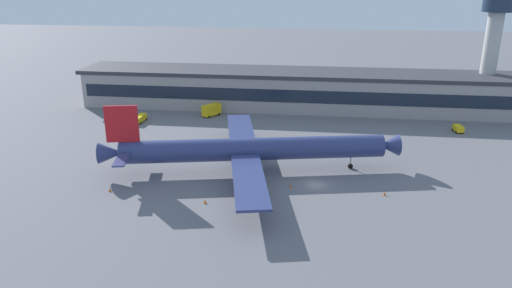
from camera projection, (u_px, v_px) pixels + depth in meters
name	position (u px, v px, depth m)	size (l,w,h in m)	color
ground_plane	(316.00, 185.00, 100.08)	(600.00, 600.00, 0.00)	slate
terminal_building	(320.00, 90.00, 154.73)	(154.50, 18.56, 12.00)	#9E9993
airliner	(249.00, 149.00, 105.06)	(64.70, 56.30, 15.53)	navy
control_tower	(493.00, 39.00, 146.29)	(8.87, 8.87, 36.45)	#B7B7B2
belt_loader	(140.00, 118.00, 141.94)	(2.30, 6.47, 1.95)	yellow
baggage_tug	(458.00, 128.00, 132.89)	(2.52, 3.84, 1.85)	yellow
stair_truck	(211.00, 110.00, 147.70)	(5.42, 6.29, 3.55)	yellow
traffic_cone_0	(205.00, 201.00, 91.96)	(0.57, 0.57, 0.71)	#F2590C
traffic_cone_1	(291.00, 186.00, 98.78)	(0.49, 0.49, 0.61)	#F2590C
traffic_cone_2	(110.00, 190.00, 97.00)	(0.59, 0.59, 0.73)	#F2590C
traffic_cone_3	(384.00, 194.00, 95.20)	(0.58, 0.58, 0.72)	#F2590C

